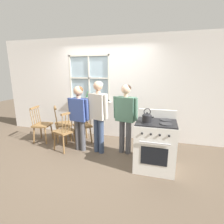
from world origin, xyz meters
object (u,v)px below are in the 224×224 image
at_px(chair_near_stove, 65,132).
at_px(stove, 155,145).
at_px(handbag, 91,113).
at_px(chair_near_wall, 62,124).
at_px(person_adult_right, 126,113).
at_px(chair_by_window, 83,126).
at_px(person_elderly_left, 79,112).
at_px(potted_plant, 88,97).
at_px(chair_center_cluster, 42,125).
at_px(kettle, 147,117).
at_px(person_teen_center, 98,111).

relative_size(chair_near_stove, stove, 0.85).
distance_m(chair_near_stove, handbag, 0.86).
distance_m(chair_near_wall, stove, 2.53).
distance_m(chair_near_stove, person_adult_right, 1.49).
height_order(chair_near_wall, stove, stove).
xyz_separation_m(chair_by_window, person_elderly_left, (0.14, -0.47, 0.47)).
relative_size(person_elderly_left, stove, 1.38).
bearing_deg(potted_plant, person_adult_right, -34.39).
bearing_deg(chair_near_wall, handbag, -111.10).
bearing_deg(chair_center_cluster, chair_near_stove, -116.50).
bearing_deg(stove, chair_near_wall, 162.93).
distance_m(chair_near_stove, kettle, 2.02).
relative_size(chair_by_window, handbag, 3.01).
bearing_deg(chair_center_cluster, chair_near_wall, -75.28).
relative_size(chair_by_window, chair_center_cluster, 1.00).
xyz_separation_m(person_elderly_left, stove, (1.70, -0.33, -0.44)).
bearing_deg(handbag, kettle, -35.86).
bearing_deg(stove, kettle, -140.97).
bearing_deg(chair_center_cluster, chair_by_window, -84.64).
bearing_deg(person_elderly_left, handbag, 95.24).
height_order(chair_near_wall, chair_center_cluster, same).
distance_m(chair_center_cluster, stove, 2.95).
distance_m(chair_near_wall, person_elderly_left, 0.95).
distance_m(chair_near_stove, stove, 2.07).
bearing_deg(person_elderly_left, chair_by_window, 114.32).
bearing_deg(potted_plant, stove, -34.66).
xyz_separation_m(chair_center_cluster, chair_near_stove, (0.85, -0.28, 0.00)).
distance_m(chair_near_wall, kettle, 2.49).
distance_m(chair_near_stove, person_elderly_left, 0.59).
distance_m(chair_by_window, stove, 2.00).
height_order(chair_near_stove, stove, stove).
height_order(chair_near_wall, handbag, same).
xyz_separation_m(chair_near_wall, potted_plant, (0.49, 0.59, 0.67)).
distance_m(person_adult_right, potted_plant, 1.54).
xyz_separation_m(person_teen_center, kettle, (1.08, -0.47, 0.06)).
height_order(person_elderly_left, handbag, person_elderly_left).
xyz_separation_m(person_elderly_left, person_adult_right, (1.04, 0.14, 0.03)).
xyz_separation_m(chair_center_cluster, stove, (2.90, -0.54, 0.03)).
distance_m(stove, potted_plant, 2.43).
bearing_deg(handbag, person_elderly_left, -92.88).
height_order(person_elderly_left, person_adult_right, person_adult_right).
distance_m(chair_by_window, chair_near_stove, 0.58).
height_order(person_elderly_left, potted_plant, person_elderly_left).
xyz_separation_m(person_adult_right, handbag, (-1.00, 0.49, -0.18)).
bearing_deg(person_adult_right, chair_near_stove, -159.26).
height_order(kettle, handbag, kettle).
height_order(person_elderly_left, person_teen_center, person_teen_center).
height_order(person_adult_right, kettle, person_adult_right).
height_order(kettle, potted_plant, potted_plant).
bearing_deg(kettle, person_elderly_left, 163.48).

